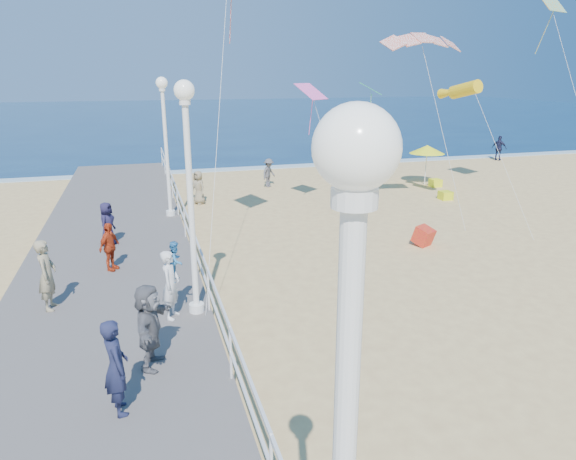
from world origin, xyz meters
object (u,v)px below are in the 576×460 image
object	(u,v)px
spectator_4	(107,224)
beach_walker_b	(499,148)
woman_holding_toddler	(171,285)
spectator_5	(150,326)
spectator_3	(109,247)
beach_chair_right	(445,195)
beach_walker_c	(199,187)
beach_chair_left	(435,183)
lamp_post_mid	(189,177)
box_kite	(423,238)
beach_walker_a	(269,173)
toddler_held	(175,261)
beach_umbrella	(427,149)
spectator_6	(47,275)
lamp_post_far	(165,133)
lamp_post_near	(344,460)
spectator_0	(116,367)

from	to	relation	value
spectator_4	beach_walker_b	bearing A→B (deg)	-41.45
woman_holding_toddler	spectator_5	size ratio (longest dim) A/B	0.96
woman_holding_toddler	spectator_3	bearing A→B (deg)	45.50
spectator_4	beach_chair_right	distance (m)	15.75
beach_walker_c	beach_chair_left	xyz separation A→B (m)	(12.66, 0.30, -0.58)
lamp_post_mid	box_kite	size ratio (longest dim) A/B	8.87
spectator_4	beach_chair_left	world-z (taller)	spectator_4
beach_walker_a	spectator_3	bearing A→B (deg)	-165.94
woman_holding_toddler	toddler_held	bearing A→B (deg)	-22.16
beach_walker_c	beach_umbrella	size ratio (longest dim) A/B	0.73
spectator_4	beach_walker_b	world-z (taller)	spectator_4
beach_chair_left	toddler_held	bearing A→B (deg)	-139.41
toddler_held	beach_walker_c	bearing A→B (deg)	13.91
spectator_4	beach_walker_a	size ratio (longest dim) A/B	0.96
spectator_6	beach_chair_left	bearing A→B (deg)	-50.02
lamp_post_far	beach_chair_right	distance (m)	13.48
toddler_held	box_kite	distance (m)	9.69
beach_walker_a	box_kite	bearing A→B (deg)	-118.29
spectator_5	beach_walker_b	world-z (taller)	spectator_5
beach_walker_c	beach_chair_left	bearing A→B (deg)	58.08
lamp_post_near	spectator_3	size ratio (longest dim) A/B	3.78
beach_walker_a	beach_chair_left	size ratio (longest dim) A/B	2.75
lamp_post_far	spectator_4	bearing A→B (deg)	-124.57
toddler_held	spectator_6	size ratio (longest dim) A/B	0.55
woman_holding_toddler	box_kite	size ratio (longest dim) A/B	2.72
beach_umbrella	beach_chair_left	size ratio (longest dim) A/B	3.89
lamp_post_mid	lamp_post_far	bearing A→B (deg)	90.00
spectator_0	spectator_3	size ratio (longest dim) A/B	1.20
woman_holding_toddler	spectator_6	world-z (taller)	spectator_6
spectator_6	lamp_post_near	bearing A→B (deg)	-154.70
lamp_post_mid	beach_chair_left	bearing A→B (deg)	41.43
spectator_5	box_kite	bearing A→B (deg)	-40.67
lamp_post_far	box_kite	distance (m)	10.37
woman_holding_toddler	box_kite	xyz separation A→B (m)	(8.92, 4.00, -0.92)
beach_walker_a	beach_umbrella	distance (m)	8.63
spectator_4	beach_chair_left	xyz separation A→B (m)	(16.36, 6.69, -0.93)
spectator_3	box_kite	size ratio (longest dim) A/B	2.35
lamp_post_near	spectator_5	xyz separation A→B (m)	(-1.09, 6.85, -2.41)
lamp_post_mid	spectator_4	distance (m)	6.70
spectator_0	toddler_held	bearing A→B (deg)	-33.47
lamp_post_far	beach_walker_a	bearing A→B (deg)	46.90
woman_holding_toddler	lamp_post_mid	bearing A→B (deg)	-52.81
beach_umbrella	beach_chair_right	bearing A→B (deg)	-104.62
lamp_post_near	beach_walker_a	distance (m)	24.72
lamp_post_far	spectator_3	bearing A→B (deg)	-110.08
lamp_post_far	lamp_post_mid	bearing A→B (deg)	-90.00
woman_holding_toddler	box_kite	bearing A→B (deg)	-43.00
woman_holding_toddler	beach_chair_left	world-z (taller)	woman_holding_toddler
lamp_post_near	beach_chair_right	distance (m)	23.08
spectator_5	beach_walker_a	bearing A→B (deg)	-4.36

